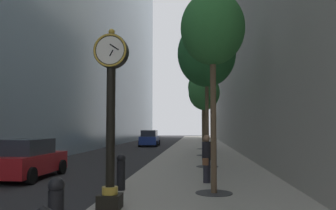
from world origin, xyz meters
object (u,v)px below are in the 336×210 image
at_px(street_tree_mid_near, 207,54).
at_px(street_tree_far, 203,88).
at_px(pedestrian_walking, 207,157).
at_px(car_blue_mid, 149,138).
at_px(bollard_third, 121,171).
at_px(street_tree_mid_far, 204,93).
at_px(street_tree_near, 213,30).
at_px(car_red_near, 27,159).
at_px(bollard_nearest, 56,209).
at_px(street_clock, 111,109).

bearing_deg(street_tree_mid_near, street_tree_far, 90.00).
xyz_separation_m(pedestrian_walking, car_blue_mid, (-5.56, 25.20, -0.19)).
relative_size(bollard_third, car_blue_mid, 0.28).
xyz_separation_m(street_tree_mid_far, car_blue_mid, (-5.72, 13.42, -3.66)).
relative_size(street_tree_mid_near, street_tree_far, 1.05).
bearing_deg(pedestrian_walking, street_tree_near, -85.32).
height_order(bollard_third, street_tree_near, street_tree_near).
distance_m(pedestrian_walking, car_red_near, 7.41).
xyz_separation_m(bollard_nearest, pedestrian_walking, (2.72, 6.66, 0.30)).
distance_m(street_tree_near, car_red_near, 9.18).
height_order(bollard_nearest, street_tree_near, street_tree_near).
xyz_separation_m(street_tree_mid_near, car_blue_mid, (-5.72, 20.27, -4.95)).
distance_m(bollard_nearest, street_tree_far, 25.93).
bearing_deg(street_tree_near, bollard_nearest, -121.31).
xyz_separation_m(street_clock, car_red_near, (-4.86, 5.39, -1.78)).
height_order(pedestrian_walking, car_red_near, pedestrian_walking).
xyz_separation_m(street_clock, street_tree_mid_far, (2.60, 15.90, 1.93)).
relative_size(bollard_third, street_tree_far, 0.16).
relative_size(street_tree_near, pedestrian_walking, 3.63).
bearing_deg(bollard_third, car_blue_mid, 96.04).
bearing_deg(street_tree_mid_far, car_blue_mid, 113.09).
bearing_deg(street_clock, street_tree_mid_near, 73.98).
distance_m(street_clock, street_tree_near, 4.23).
bearing_deg(car_blue_mid, bollard_nearest, -84.90).
distance_m(street_tree_mid_near, car_blue_mid, 21.64).
relative_size(street_tree_far, car_red_near, 1.69).
relative_size(street_clock, street_tree_far, 0.63).
bearing_deg(bollard_nearest, bollard_third, 90.00).
bearing_deg(street_tree_mid_near, car_red_near, -153.87).
height_order(bollard_third, street_tree_mid_far, street_tree_mid_far).
height_order(bollard_nearest, street_tree_mid_near, street_tree_mid_near).
relative_size(pedestrian_walking, car_blue_mid, 0.42).
bearing_deg(street_tree_near, street_tree_mid_far, 90.00).
bearing_deg(car_blue_mid, street_clock, -83.92).
bearing_deg(bollard_nearest, street_tree_mid_far, 81.14).
xyz_separation_m(bollard_nearest, street_tree_far, (2.88, 25.30, 4.91)).
bearing_deg(street_clock, street_tree_mid_far, 80.73).
bearing_deg(bollard_nearest, street_tree_mid_near, 76.06).
distance_m(street_tree_mid_near, street_tree_far, 13.71).
bearing_deg(bollard_nearest, street_clock, 83.72).
distance_m(street_clock, pedestrian_walking, 5.03).
relative_size(street_tree_near, car_blue_mid, 1.51).
height_order(street_tree_mid_near, street_tree_mid_far, street_tree_mid_near).
bearing_deg(street_tree_mid_near, bollard_nearest, -103.94).
distance_m(street_tree_mid_far, pedestrian_walking, 12.28).
height_order(bollard_third, car_red_near, car_red_near).
height_order(bollard_third, street_tree_mid_near, street_tree_mid_near).
height_order(street_tree_far, car_blue_mid, street_tree_far).
bearing_deg(street_tree_mid_far, street_clock, -99.27).
relative_size(pedestrian_walking, car_red_near, 0.41).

